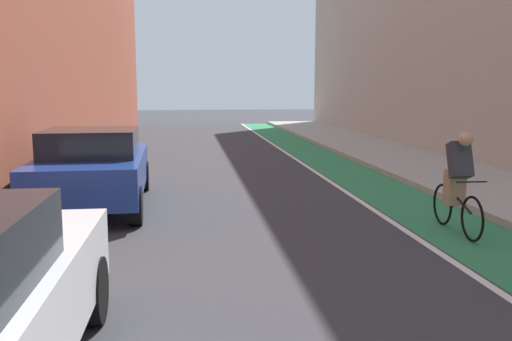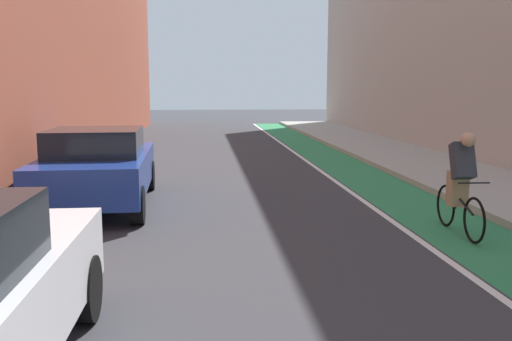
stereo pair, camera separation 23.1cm
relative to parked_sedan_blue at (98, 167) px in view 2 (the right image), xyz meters
The scene contains 6 objects.
ground_plane 3.33m from the parked_sedan_blue, 23.11° to the left, with size 95.43×95.43×0.00m, color #38383D.
bike_lane_paint 7.06m from the parked_sedan_blue, 27.79° to the left, with size 1.60×43.38×0.00m, color #2D8451.
lane_divider_stripe 6.28m from the parked_sedan_blue, 31.66° to the left, with size 0.12×43.38×0.00m, color white.
sidewalk_right 9.20m from the parked_sedan_blue, 20.89° to the left, with size 3.13×43.38×0.14m, color #A8A59E.
parked_sedan_blue is the anchor object (origin of this frame).
cyclist_far 6.61m from the parked_sedan_blue, 23.61° to the right, with size 0.48×1.75×1.63m.
Camera 2 is at (-0.92, 5.65, 2.29)m, focal length 38.46 mm.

